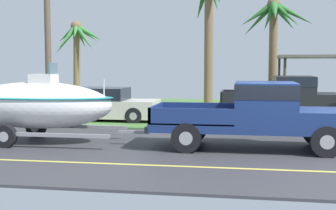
{
  "coord_description": "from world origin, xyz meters",
  "views": [
    {
      "loc": [
        -1.29,
        -12.27,
        2.36
      ],
      "look_at": [
        -3.62,
        1.43,
        1.12
      ],
      "focal_mm": 49.89,
      "sensor_mm": 36.0,
      "label": 1
    }
  ],
  "objects": [
    {
      "name": "boat_on_trailer",
      "position": [
        -7.5,
        0.75,
        1.14
      ],
      "size": [
        6.04,
        2.17,
        2.38
      ],
      "color": "gray",
      "rests_on": "ground"
    },
    {
      "name": "utility_pole",
      "position": [
        -8.97,
        4.97,
        4.55
      ],
      "size": [
        0.24,
        1.8,
        8.79
      ],
      "color": "brown",
      "rests_on": "ground"
    },
    {
      "name": "ground",
      "position": [
        0.0,
        8.38,
        -0.01
      ],
      "size": [
        36.0,
        22.0,
        0.11
      ],
      "color": "#38383D"
    },
    {
      "name": "parked_sedan_near",
      "position": [
        -7.3,
        6.09,
        0.67
      ],
      "size": [
        4.75,
        1.88,
        1.38
      ],
      "color": "beige",
      "rests_on": "ground"
    },
    {
      "name": "palm_tree_far_right",
      "position": [
        -0.1,
        10.25,
        4.12
      ],
      "size": [
        3.56,
        3.29,
        5.46
      ],
      "color": "brown",
      "rests_on": "ground"
    },
    {
      "name": "pickup_truck_towing",
      "position": [
        -0.83,
        0.75,
        1.03
      ],
      "size": [
        5.65,
        2.03,
        1.85
      ],
      "color": "navy",
      "rests_on": "ground"
    },
    {
      "name": "palm_tree_mid",
      "position": [
        -11.35,
        14.47,
        3.65
      ],
      "size": [
        3.22,
        2.88,
        4.92
      ],
      "color": "brown",
      "rests_on": "ground"
    },
    {
      "name": "parked_pickup_background",
      "position": [
        0.63,
        7.98,
        1.02
      ],
      "size": [
        5.57,
        2.09,
        1.84
      ],
      "color": "black",
      "rests_on": "ground"
    },
    {
      "name": "palm_tree_far_left",
      "position": [
        -2.82,
        6.79,
        4.81
      ],
      "size": [
        3.59,
        3.0,
        6.13
      ],
      "color": "brown",
      "rests_on": "ground"
    }
  ]
}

